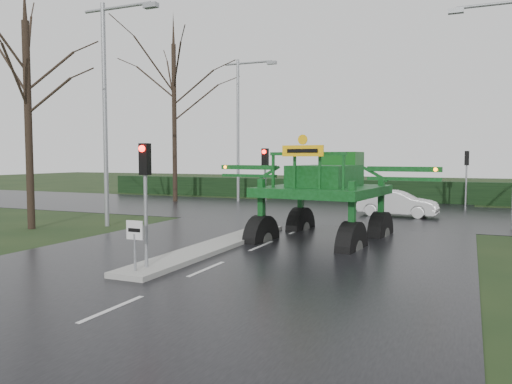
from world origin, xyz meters
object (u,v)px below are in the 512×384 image
at_px(street_light_right, 510,91).
at_px(traffic_signal_far, 467,167).
at_px(crop_sprayer, 264,179).
at_px(white_sedan, 397,217).
at_px(street_light_left_near, 110,94).
at_px(traffic_signal_near, 145,178).
at_px(traffic_signal_mid, 265,170).
at_px(keep_left_sign, 135,237).
at_px(street_light_left_far, 242,117).

bearing_deg(street_light_right, traffic_signal_far, 101.95).
relative_size(crop_sprayer, white_sedan, 2.12).
xyz_separation_m(traffic_signal_far, street_light_left_near, (-14.69, -14.01, 3.40)).
relative_size(traffic_signal_near, street_light_right, 0.35).
relative_size(traffic_signal_far, crop_sprayer, 0.40).
bearing_deg(traffic_signal_mid, street_light_left_near, -167.79).
bearing_deg(traffic_signal_far, street_light_right, 101.95).
xyz_separation_m(street_light_right, white_sedan, (-5.00, 3.07, -5.99)).
xyz_separation_m(traffic_signal_far, white_sedan, (-3.30, -4.94, -2.59)).
bearing_deg(street_light_right, crop_sprayer, -141.78).
bearing_deg(white_sedan, street_light_right, -116.44).
xyz_separation_m(keep_left_sign, white_sedan, (4.50, 16.57, -1.06)).
bearing_deg(traffic_signal_mid, street_light_right, 25.40).
height_order(keep_left_sign, traffic_signal_near, traffic_signal_near).
distance_m(traffic_signal_near, crop_sprayer, 6.31).
xyz_separation_m(street_light_right, street_light_left_far, (-16.39, 8.00, 0.00)).
relative_size(keep_left_sign, traffic_signal_far, 0.38).
bearing_deg(street_light_left_near, street_light_left_far, 90.00).
bearing_deg(crop_sprayer, traffic_signal_far, 71.40).
distance_m(keep_left_sign, traffic_signal_far, 22.93).
relative_size(street_light_left_far, white_sedan, 2.42).
relative_size(keep_left_sign, street_light_left_near, 0.14).
height_order(traffic_signal_mid, traffic_signal_far, same).
xyz_separation_m(traffic_signal_mid, crop_sprayer, (0.90, -2.26, -0.26)).
bearing_deg(street_light_left_near, white_sedan, 38.52).
bearing_deg(street_light_right, street_light_left_near, -159.89).
bearing_deg(street_light_left_far, traffic_signal_far, 0.03).
distance_m(traffic_signal_mid, white_sedan, 9.18).
bearing_deg(traffic_signal_far, crop_sprayer, 64.97).
relative_size(traffic_signal_near, street_light_left_near, 0.35).
bearing_deg(street_light_left_near, traffic_signal_near, -45.47).
xyz_separation_m(traffic_signal_mid, traffic_signal_far, (7.80, 12.52, 0.00)).
distance_m(traffic_signal_near, street_light_right, 16.46).
bearing_deg(street_light_right, traffic_signal_near, -126.13).
bearing_deg(traffic_signal_near, traffic_signal_mid, 90.00).
bearing_deg(crop_sprayer, traffic_signal_near, -91.78).
bearing_deg(traffic_signal_far, street_light_left_far, 0.03).
relative_size(traffic_signal_far, white_sedan, 0.85).
bearing_deg(crop_sprayer, white_sedan, 76.34).
bearing_deg(traffic_signal_mid, white_sedan, 59.31).
height_order(street_light_left_far, crop_sprayer, street_light_left_far).
bearing_deg(street_light_left_far, street_light_right, -26.02).
relative_size(street_light_left_near, street_light_left_far, 1.00).
distance_m(crop_sprayer, white_sedan, 10.73).
height_order(street_light_left_near, crop_sprayer, street_light_left_near).
bearing_deg(traffic_signal_near, street_light_left_far, 108.17).
bearing_deg(crop_sprayer, street_light_right, 44.65).
distance_m(traffic_signal_mid, street_light_left_far, 14.68).
xyz_separation_m(traffic_signal_near, street_light_left_far, (-6.89, 21.01, 3.40)).
relative_size(traffic_signal_near, traffic_signal_mid, 1.00).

